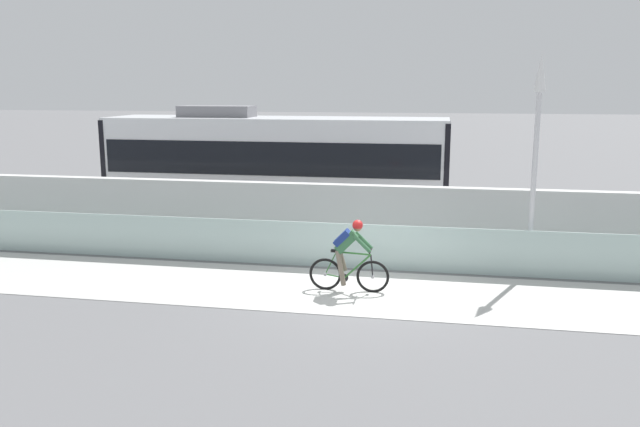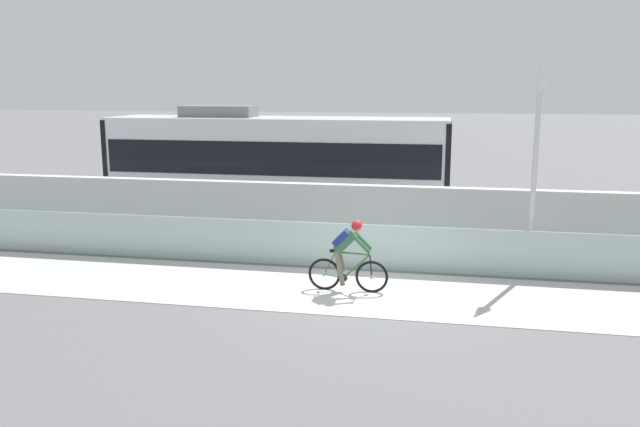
# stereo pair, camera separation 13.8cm
# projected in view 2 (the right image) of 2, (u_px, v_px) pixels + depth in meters

# --- Properties ---
(ground_plane) EXTENTS (200.00, 200.00, 0.00)m
(ground_plane) POSITION_uv_depth(u_px,v_px,m) (362.00, 292.00, 14.14)
(ground_plane) COLOR slate
(bike_path_deck) EXTENTS (32.00, 3.20, 0.01)m
(bike_path_deck) POSITION_uv_depth(u_px,v_px,m) (362.00, 292.00, 14.13)
(bike_path_deck) COLOR beige
(bike_path_deck) RESTS_ON ground
(glass_parapet) EXTENTS (32.00, 0.05, 1.12)m
(glass_parapet) POSITION_uv_depth(u_px,v_px,m) (373.00, 247.00, 15.81)
(glass_parapet) COLOR #ADC6C1
(glass_parapet) RESTS_ON ground
(concrete_barrier_wall) EXTENTS (32.00, 0.36, 1.82)m
(concrete_barrier_wall) POSITION_uv_depth(u_px,v_px,m) (380.00, 219.00, 17.47)
(concrete_barrier_wall) COLOR silver
(concrete_barrier_wall) RESTS_ON ground
(tram_rail_near) EXTENTS (32.00, 0.08, 0.01)m
(tram_rail_near) POSITION_uv_depth(u_px,v_px,m) (388.00, 232.00, 20.04)
(tram_rail_near) COLOR #595654
(tram_rail_near) RESTS_ON ground
(tram_rail_far) EXTENTS (32.00, 0.08, 0.01)m
(tram_rail_far) POSITION_uv_depth(u_px,v_px,m) (392.00, 222.00, 21.42)
(tram_rail_far) COLOR #595654
(tram_rail_far) RESTS_ON ground
(tram) EXTENTS (11.06, 2.54, 3.81)m
(tram) POSITION_uv_depth(u_px,v_px,m) (277.00, 166.00, 21.07)
(tram) COLOR silver
(tram) RESTS_ON ground
(cyclist_on_bike) EXTENTS (1.77, 0.58, 1.61)m
(cyclist_on_bike) POSITION_uv_depth(u_px,v_px,m) (348.00, 256.00, 14.04)
(cyclist_on_bike) COLOR black
(cyclist_on_bike) RESTS_ON ground
(lamp_post_antenna) EXTENTS (0.28, 0.28, 5.20)m
(lamp_post_antenna) POSITION_uv_depth(u_px,v_px,m) (537.00, 137.00, 14.86)
(lamp_post_antenna) COLOR gray
(lamp_post_antenna) RESTS_ON ground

